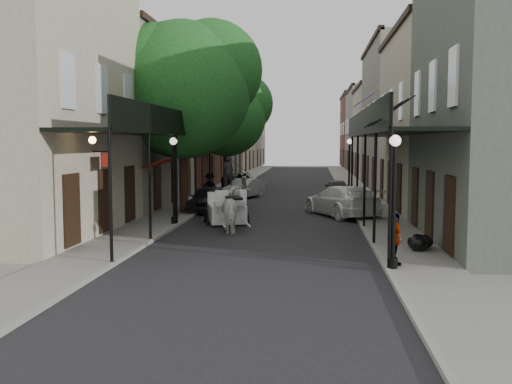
% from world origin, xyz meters
% --- Properties ---
extents(ground, '(140.00, 140.00, 0.00)m').
position_xyz_m(ground, '(0.00, 0.00, 0.00)').
color(ground, gray).
rests_on(ground, ground).
extents(road, '(8.00, 90.00, 0.01)m').
position_xyz_m(road, '(0.00, 20.00, 0.01)').
color(road, black).
rests_on(road, ground).
extents(sidewalk_left, '(2.20, 90.00, 0.12)m').
position_xyz_m(sidewalk_left, '(-5.00, 20.00, 0.06)').
color(sidewalk_left, gray).
rests_on(sidewalk_left, ground).
extents(sidewalk_right, '(2.20, 90.00, 0.12)m').
position_xyz_m(sidewalk_right, '(5.00, 20.00, 0.06)').
color(sidewalk_right, gray).
rests_on(sidewalk_right, ground).
extents(building_row_left, '(5.00, 80.00, 10.50)m').
position_xyz_m(building_row_left, '(-8.60, 30.00, 5.25)').
color(building_row_left, '#BBB396').
rests_on(building_row_left, ground).
extents(building_row_right, '(5.00, 80.00, 10.50)m').
position_xyz_m(building_row_right, '(8.60, 30.00, 5.25)').
color(building_row_right, gray).
rests_on(building_row_right, ground).
extents(gallery_left, '(2.20, 18.05, 4.88)m').
position_xyz_m(gallery_left, '(-4.79, 6.98, 4.05)').
color(gallery_left, black).
rests_on(gallery_left, sidewalk_left).
extents(gallery_right, '(2.20, 18.05, 4.88)m').
position_xyz_m(gallery_right, '(4.79, 6.98, 4.05)').
color(gallery_right, black).
rests_on(gallery_right, sidewalk_right).
extents(tree_near, '(7.31, 6.80, 9.63)m').
position_xyz_m(tree_near, '(-4.20, 10.18, 6.49)').
color(tree_near, '#382619').
rests_on(tree_near, sidewalk_left).
extents(tree_far, '(6.45, 6.00, 8.61)m').
position_xyz_m(tree_far, '(-4.25, 24.18, 5.84)').
color(tree_far, '#382619').
rests_on(tree_far, sidewalk_left).
extents(lamppost_right_near, '(0.32, 0.32, 3.71)m').
position_xyz_m(lamppost_right_near, '(4.10, -2.00, 2.05)').
color(lamppost_right_near, black).
rests_on(lamppost_right_near, sidewalk_right).
extents(lamppost_left, '(0.32, 0.32, 3.71)m').
position_xyz_m(lamppost_left, '(-4.10, 6.00, 2.05)').
color(lamppost_left, black).
rests_on(lamppost_left, sidewalk_left).
extents(lamppost_right_far, '(0.32, 0.32, 3.71)m').
position_xyz_m(lamppost_right_far, '(4.10, 18.00, 2.05)').
color(lamppost_right_far, black).
rests_on(lamppost_right_far, sidewalk_right).
extents(horse, '(1.53, 2.34, 1.82)m').
position_xyz_m(horse, '(-1.29, 4.63, 0.91)').
color(horse, silver).
rests_on(horse, ground).
extents(carriage, '(2.33, 2.99, 3.04)m').
position_xyz_m(carriage, '(-2.06, 7.36, 1.18)').
color(carriage, black).
rests_on(carriage, ground).
extents(pedestrian_walking, '(1.01, 0.90, 1.71)m').
position_xyz_m(pedestrian_walking, '(-2.00, 14.06, 0.86)').
color(pedestrian_walking, beige).
rests_on(pedestrian_walking, ground).
extents(pedestrian_sidewalk_left, '(1.14, 0.70, 1.70)m').
position_xyz_m(pedestrian_sidewalk_left, '(-4.22, 15.20, 0.97)').
color(pedestrian_sidewalk_left, gray).
rests_on(pedestrian_sidewalk_left, sidewalk_left).
extents(pedestrian_sidewalk_right, '(0.59, 0.95, 1.50)m').
position_xyz_m(pedestrian_sidewalk_right, '(4.20, -1.60, 0.87)').
color(pedestrian_sidewalk_right, gray).
rests_on(pedestrian_sidewalk_right, sidewalk_right).
extents(car_left_near, '(1.82, 4.09, 1.37)m').
position_xyz_m(car_left_near, '(-3.60, 11.22, 0.68)').
color(car_left_near, black).
rests_on(car_left_near, ground).
extents(car_left_mid, '(2.56, 4.05, 1.26)m').
position_xyz_m(car_left_mid, '(-2.60, 18.55, 0.63)').
color(car_left_mid, '#95969A').
rests_on(car_left_mid, ground).
extents(car_left_far, '(3.74, 5.37, 1.36)m').
position_xyz_m(car_left_far, '(-3.50, 24.00, 0.68)').
color(car_left_far, black).
rests_on(car_left_far, ground).
extents(car_right_near, '(4.11, 5.64, 1.52)m').
position_xyz_m(car_right_near, '(3.26, 10.11, 0.76)').
color(car_right_near, white).
rests_on(car_right_near, ground).
extents(car_right_far, '(1.52, 3.73, 1.27)m').
position_xyz_m(car_right_far, '(3.38, 19.00, 0.63)').
color(car_right_far, black).
rests_on(car_right_far, ground).
extents(trash_bags, '(0.91, 1.06, 0.56)m').
position_xyz_m(trash_bags, '(5.37, 0.82, 0.38)').
color(trash_bags, black).
rests_on(trash_bags, sidewalk_right).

